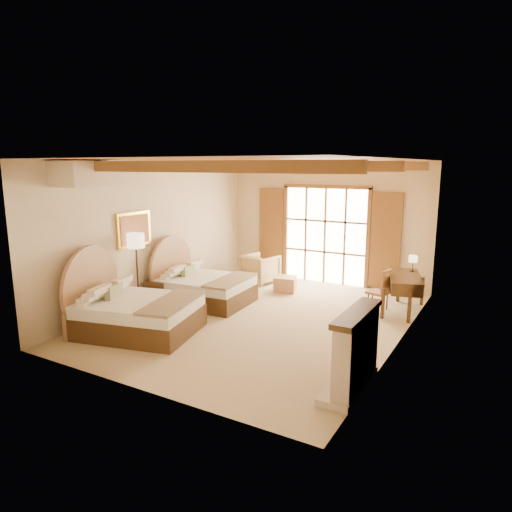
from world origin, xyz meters
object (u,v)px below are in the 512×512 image
Objects in this scene: bed_far at (200,285)px; armchair at (260,268)px; bed_near at (132,309)px; desk at (404,292)px; nightstand at (157,292)px.

armchair is (0.33, 2.23, -0.01)m from bed_far.
bed_near is 5.65m from desk.
nightstand is 0.68× the size of armchair.
nightstand is 3.07m from armchair.
nightstand is at bearing -171.71° from desk.
desk is at bearing 28.39° from bed_near.
bed_near is 1.65m from nightstand.
desk is at bearing 7.10° from nightstand.
bed_far reaches higher than armchair.
armchair is 0.53× the size of desk.
armchair is at bearing 52.62° from nightstand.
bed_far is (-0.01, 2.15, -0.03)m from bed_near.
armchair is 3.93m from desk.
bed_far is 3.62× the size of nightstand.
bed_far is 4.51m from desk.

